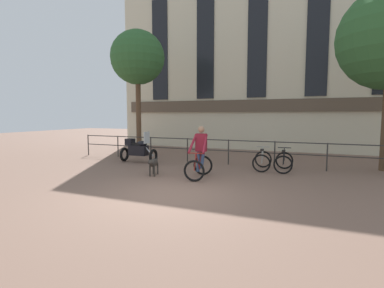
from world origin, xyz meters
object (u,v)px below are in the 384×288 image
(cyclist_with_bike, at_px, (200,155))
(dog, at_px, (153,163))
(parked_motorcycle, at_px, (138,150))
(parked_bicycle_near_lamp, at_px, (262,160))
(parked_bicycle_mid_left, at_px, (284,162))

(cyclist_with_bike, distance_m, dog, 1.65)
(parked_motorcycle, distance_m, parked_bicycle_near_lamp, 5.33)
(parked_motorcycle, bearing_deg, parked_bicycle_near_lamp, -86.92)
(parked_bicycle_near_lamp, xyz_separation_m, parked_bicycle_mid_left, (0.78, -0.00, 0.00))
(cyclist_with_bike, distance_m, parked_motorcycle, 4.10)
(cyclist_with_bike, bearing_deg, parked_motorcycle, 146.09)
(parked_motorcycle, height_order, parked_bicycle_mid_left, parked_motorcycle)
(cyclist_with_bike, xyz_separation_m, parked_motorcycle, (-3.65, 1.85, -0.20))
(cyclist_with_bike, bearing_deg, parked_bicycle_mid_left, 34.89)
(cyclist_with_bike, bearing_deg, dog, -174.18)
(dog, bearing_deg, cyclist_with_bike, -0.96)
(parked_bicycle_near_lamp, bearing_deg, parked_bicycle_mid_left, 173.34)
(parked_bicycle_near_lamp, relative_size, parked_bicycle_mid_left, 1.02)
(cyclist_with_bike, xyz_separation_m, parked_bicycle_mid_left, (2.44, 2.18, -0.41))
(cyclist_with_bike, distance_m, parked_bicycle_mid_left, 3.30)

